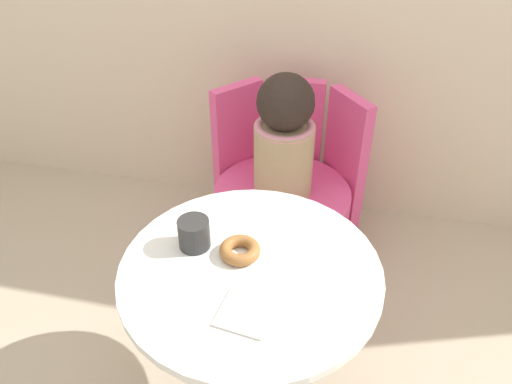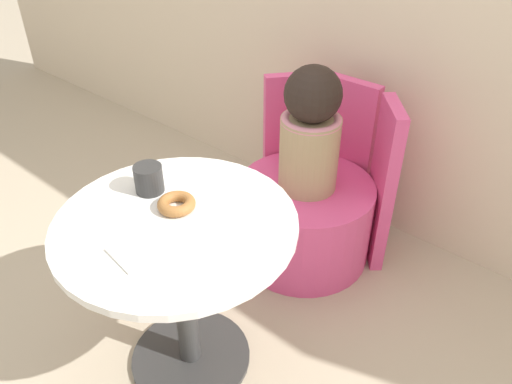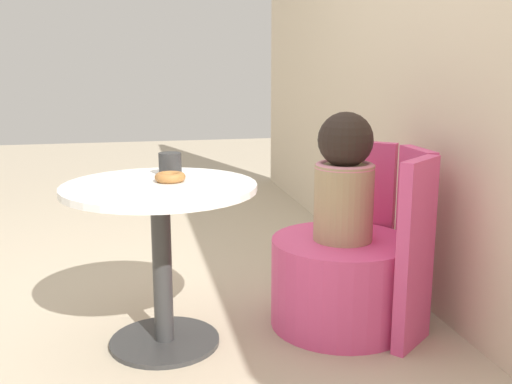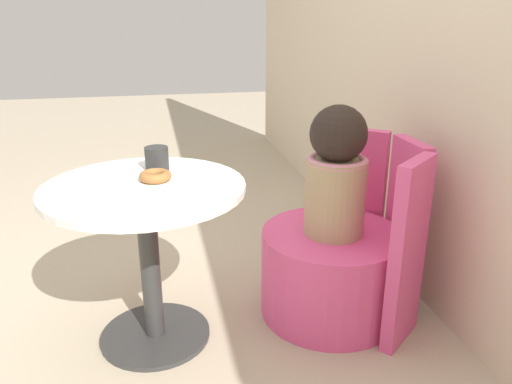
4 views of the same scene
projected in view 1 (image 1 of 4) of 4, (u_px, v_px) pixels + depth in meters
ground_plane at (238, 384)px, 1.74m from camera, size 12.00×12.00×0.00m
round_table at (251, 308)px, 1.42m from camera, size 0.71×0.71×0.62m
tub_chair at (281, 224)px, 2.16m from camera, size 0.57×0.57×0.36m
booth_backrest at (291, 161)px, 2.24m from camera, size 0.66×0.24×0.72m
child_figure at (284, 138)px, 1.90m from camera, size 0.23×0.23×0.51m
donut at (240, 249)px, 1.36m from camera, size 0.11×0.11×0.03m
cup at (194, 234)px, 1.37m from camera, size 0.09×0.09×0.09m
paper_napkin at (245, 313)px, 1.20m from camera, size 0.14×0.14×0.01m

